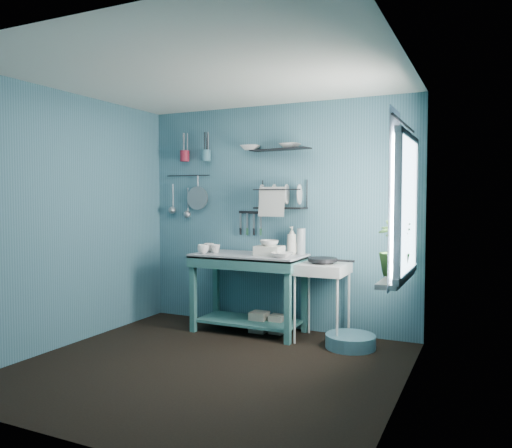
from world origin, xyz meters
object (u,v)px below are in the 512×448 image
at_px(mug_left, 203,249).
at_px(wash_tub, 269,251).
at_px(soap_bottle, 292,240).
at_px(floor_basin, 350,341).
at_px(mug_mid, 216,249).
at_px(frying_pan, 323,260).
at_px(mug_right, 209,248).
at_px(hotplate_stand, 322,302).
at_px(colander, 197,198).
at_px(storage_tin_small, 277,324).
at_px(water_bottle, 301,241).
at_px(potted_plant, 394,248).
at_px(dish_rack, 281,194).
at_px(utensil_cup_magenta, 185,156).
at_px(utensil_cup_teal, 206,156).
at_px(work_counter, 249,293).
at_px(storage_tin_large, 259,322).

relative_size(mug_left, wash_tub, 0.44).
distance_m(soap_bottle, floor_basin, 1.23).
relative_size(mug_mid, frying_pan, 0.33).
bearing_deg(mug_right, hotplate_stand, 0.87).
relative_size(colander, storage_tin_small, 1.40).
xyz_separation_m(mug_left, water_bottle, (1.00, 0.38, 0.09)).
bearing_deg(frying_pan, mug_left, -172.14).
xyz_separation_m(potted_plant, floor_basin, (-0.51, 0.60, -0.99)).
bearing_deg(floor_basin, dish_rack, 160.30).
xyz_separation_m(utensil_cup_magenta, colander, (0.16, 0.03, -0.51)).
distance_m(wash_tub, hotplate_stand, 0.77).
bearing_deg(utensil_cup_magenta, soap_bottle, -2.34).
distance_m(frying_pan, potted_plant, 1.13).
relative_size(mug_left, frying_pan, 0.41).
height_order(soap_bottle, hotplate_stand, soap_bottle).
height_order(mug_mid, floor_basin, mug_mid).
distance_m(mug_right, hotplate_stand, 1.42).
bearing_deg(dish_rack, soap_bottle, -9.42).
distance_m(mug_left, utensil_cup_teal, 1.16).
xyz_separation_m(mug_left, utensil_cup_magenta, (-0.50, 0.42, 1.06)).
bearing_deg(work_counter, potted_plant, -13.83).
bearing_deg(mug_right, floor_basin, -3.59).
bearing_deg(mug_mid, work_counter, 8.97).
distance_m(hotplate_stand, floor_basin, 0.48).
xyz_separation_m(storage_tin_large, storage_tin_small, (0.20, 0.03, -0.01)).
bearing_deg(frying_pan, colander, 170.80).
relative_size(soap_bottle, water_bottle, 1.07).
distance_m(work_counter, storage_tin_small, 0.45).
xyz_separation_m(work_counter, floor_basin, (1.15, -0.10, -0.36)).
height_order(water_bottle, hotplate_stand, water_bottle).
bearing_deg(storage_tin_large, potted_plant, -25.93).
xyz_separation_m(colander, storage_tin_small, (1.13, -0.21, -1.36)).
relative_size(mug_left, mug_mid, 1.23).
height_order(utensil_cup_magenta, potted_plant, utensil_cup_magenta).
relative_size(wash_tub, storage_tin_small, 1.40).
xyz_separation_m(mug_mid, hotplate_stand, (1.20, 0.08, -0.50)).
xyz_separation_m(work_counter, hotplate_stand, (0.82, 0.02, -0.03)).
bearing_deg(mug_mid, mug_left, -135.00).
bearing_deg(utensil_cup_magenta, wash_tub, -12.67).
relative_size(storage_tin_small, floor_basin, 0.41).
bearing_deg(colander, utensil_cup_teal, -11.97).
height_order(mug_mid, storage_tin_large, mug_mid).
relative_size(mug_right, storage_tin_small, 0.61).
height_order(mug_left, storage_tin_small, mug_left).
height_order(potted_plant, storage_tin_large, potted_plant).
bearing_deg(wash_tub, colander, 164.07).
xyz_separation_m(mug_left, storage_tin_small, (0.78, 0.24, -0.80)).
xyz_separation_m(hotplate_stand, colander, (-1.65, 0.27, 1.06)).
relative_size(work_counter, floor_basin, 2.48).
relative_size(utensil_cup_magenta, utensil_cup_teal, 1.00).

